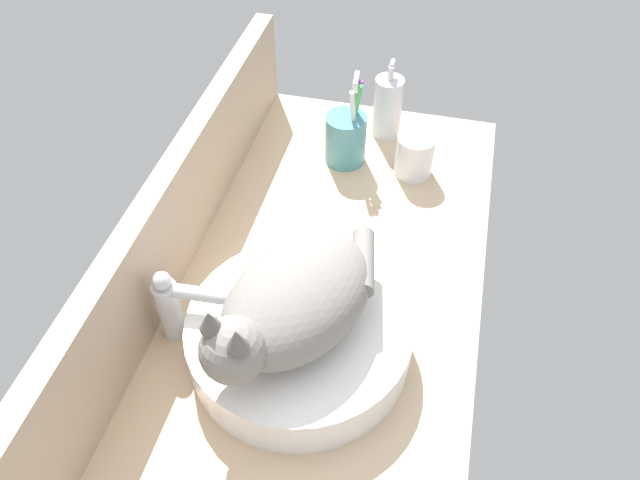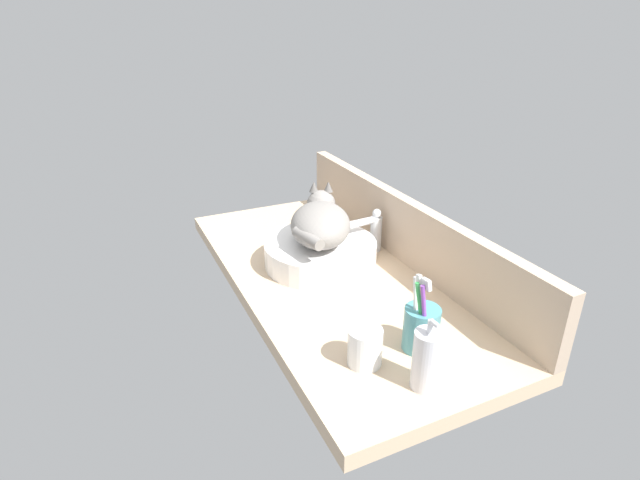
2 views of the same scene
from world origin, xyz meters
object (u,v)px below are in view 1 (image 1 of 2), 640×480
faucet (175,304)px  soap_dispenser (388,107)px  cat (289,303)px  water_glass (414,158)px  sink_basin (297,336)px  toothbrush_cup (346,137)px

faucet → soap_dispenser: (57.50, -21.89, -0.81)cm
cat → faucet: cat is taller
cat → water_glass: bearing=-14.2°
sink_basin → soap_dispenser: soap_dispenser is taller
cat → faucet: 18.24cm
soap_dispenser → toothbrush_cup: 12.36cm
soap_dispenser → cat: bearing=175.5°
soap_dispenser → toothbrush_cup: bearing=149.0°
cat → soap_dispenser: cat is taller
toothbrush_cup → water_glass: size_ratio=2.24×
sink_basin → toothbrush_cup: size_ratio=1.75×
soap_dispenser → toothbrush_cup: (-10.56, 6.34, -1.06)cm
soap_dispenser → toothbrush_cup: size_ratio=0.86×
soap_dispenser → water_glass: (-11.31, -7.23, -2.89)cm
sink_basin → water_glass: bearing=-14.0°
cat → toothbrush_cup: 47.70cm
sink_basin → cat: (-1.28, 0.49, 9.31)cm
sink_basin → soap_dispenser: bearing=-4.1°
cat → faucet: (0.13, 17.37, -5.56)cm
water_glass → faucet: bearing=147.8°
cat → soap_dispenser: 58.16cm
cat → water_glass: 48.68cm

